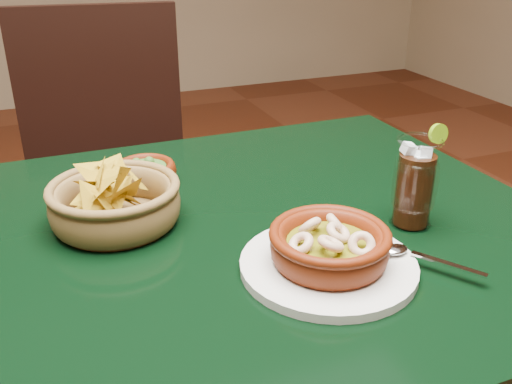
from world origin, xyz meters
name	(u,v)px	position (x,y,z in m)	size (l,w,h in m)	color
dining_table	(164,298)	(0.00, 0.00, 0.65)	(1.20, 0.80, 0.75)	black
dining_chair	(109,184)	(0.02, 0.71, 0.54)	(0.51, 0.51, 0.98)	black
shrimp_plate	(329,250)	(0.19, -0.16, 0.78)	(0.28, 0.23, 0.07)	silver
chip_basket	(115,202)	(-0.05, 0.07, 0.79)	(0.23, 0.23, 0.13)	olive
guacamole_ramekin	(145,172)	(0.02, 0.21, 0.77)	(0.13, 0.13, 0.04)	#4F1605
cola_drink	(415,184)	(0.36, -0.09, 0.82)	(0.13, 0.13, 0.15)	white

